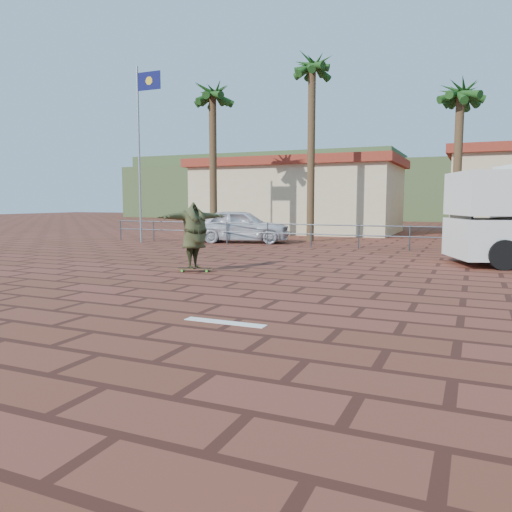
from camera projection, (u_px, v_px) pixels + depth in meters
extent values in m
plane|color=brown|center=(221.00, 305.00, 9.38)|extent=(120.00, 120.00, 0.00)
cube|color=white|center=(225.00, 322.00, 8.01)|extent=(1.40, 0.22, 0.01)
cylinder|color=#47494F|center=(121.00, 230.00, 25.04)|extent=(0.06, 0.06, 1.00)
cylinder|color=#47494F|center=(154.00, 231.00, 24.24)|extent=(0.06, 0.06, 1.00)
cylinder|color=#47494F|center=(189.00, 232.00, 23.44)|extent=(0.06, 0.06, 1.00)
cylinder|color=#47494F|center=(227.00, 233.00, 22.64)|extent=(0.06, 0.06, 1.00)
cylinder|color=#47494F|center=(268.00, 234.00, 21.84)|extent=(0.06, 0.06, 1.00)
cylinder|color=#47494F|center=(311.00, 235.00, 21.04)|extent=(0.06, 0.06, 1.00)
cylinder|color=#47494F|center=(359.00, 237.00, 20.24)|extent=(0.06, 0.06, 1.00)
cylinder|color=#47494F|center=(410.00, 238.00, 19.44)|extent=(0.06, 0.06, 1.00)
cylinder|color=#47494F|center=(465.00, 240.00, 18.64)|extent=(0.06, 0.06, 1.00)
cylinder|color=#47494F|center=(359.00, 226.00, 20.19)|extent=(24.00, 0.05, 0.05)
cylinder|color=#47494F|center=(359.00, 235.00, 20.24)|extent=(24.00, 0.05, 0.05)
cylinder|color=gray|center=(139.00, 156.00, 22.95)|extent=(0.10, 0.10, 8.00)
cube|color=#0D1145|center=(149.00, 81.00, 22.33)|extent=(1.20, 0.02, 0.80)
cylinder|color=brown|center=(213.00, 169.00, 24.28)|extent=(0.36, 0.36, 7.00)
sphere|color=#214F1A|center=(212.00, 94.00, 23.89)|extent=(2.40, 2.40, 2.40)
cylinder|color=brown|center=(311.00, 156.00, 23.78)|extent=(0.36, 0.36, 8.20)
sphere|color=#214F1A|center=(312.00, 66.00, 23.32)|extent=(2.40, 2.40, 2.40)
cylinder|color=brown|center=(457.00, 171.00, 21.72)|extent=(0.36, 0.36, 6.50)
sphere|color=#214F1A|center=(461.00, 93.00, 21.36)|extent=(2.40, 2.40, 2.40)
cube|color=beige|center=(299.00, 200.00, 31.58)|extent=(12.00, 7.00, 4.00)
cube|color=maroon|center=(299.00, 164.00, 31.33)|extent=(12.60, 7.60, 0.50)
cube|color=#384C28|center=(434.00, 191.00, 54.54)|extent=(70.00, 18.00, 6.00)
cube|color=#384C28|center=(269.00, 186.00, 68.69)|extent=(35.00, 14.00, 8.00)
cube|color=olive|center=(195.00, 268.00, 13.77)|extent=(1.01, 0.53, 0.02)
cube|color=black|center=(195.00, 268.00, 13.77)|extent=(0.97, 0.50, 0.00)
cube|color=silver|center=(183.00, 269.00, 13.81)|extent=(0.10, 0.17, 0.03)
cube|color=silver|center=(207.00, 270.00, 13.75)|extent=(0.10, 0.17, 0.03)
cylinder|color=#3EDE2F|center=(182.00, 271.00, 13.71)|extent=(0.07, 0.05, 0.06)
cylinder|color=#3EDE2F|center=(184.00, 270.00, 13.91)|extent=(0.07, 0.05, 0.06)
cylinder|color=#3EDE2F|center=(207.00, 271.00, 13.65)|extent=(0.07, 0.05, 0.06)
cylinder|color=#3EDE2F|center=(208.00, 270.00, 13.85)|extent=(0.07, 0.05, 0.06)
imported|color=#3A3E21|center=(194.00, 235.00, 13.67)|extent=(1.44, 2.29, 1.82)
cube|color=silver|center=(486.00, 194.00, 15.00)|extent=(2.46, 2.84, 1.30)
cube|color=black|center=(461.00, 210.00, 15.09)|extent=(0.71, 1.75, 0.70)
cylinder|color=black|center=(503.00, 255.00, 14.05)|extent=(0.92, 0.59, 0.87)
cylinder|color=black|center=(473.00, 247.00, 16.31)|extent=(0.92, 0.59, 0.87)
imported|color=silver|center=(241.00, 226.00, 23.43)|extent=(4.89, 2.93, 1.56)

